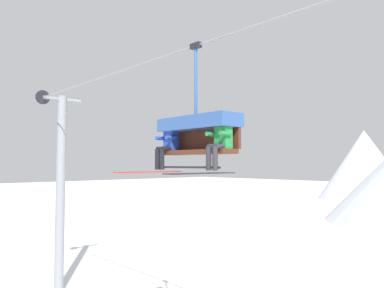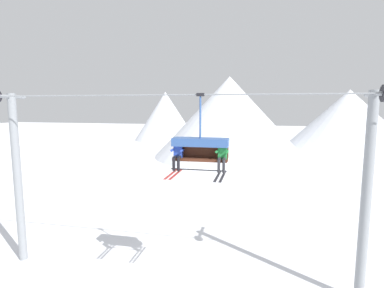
% 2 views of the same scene
% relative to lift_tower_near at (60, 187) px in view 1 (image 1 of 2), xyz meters
% --- Properties ---
extents(mountain_peak_west, '(13.15, 13.15, 10.16)m').
position_rel_lift_tower_near_xyz_m(mountain_peak_west, '(-8.15, 49.71, 0.88)').
color(mountain_peak_west, white).
rests_on(mountain_peak_west, ground_plane).
extents(lift_tower_near, '(0.36, 1.88, 8.07)m').
position_rel_lift_tower_near_xyz_m(lift_tower_near, '(0.00, 0.00, 0.00)').
color(lift_tower_near, gray).
rests_on(lift_tower_near, ground_plane).
extents(lift_cable, '(16.86, 0.05, 0.05)m').
position_rel_lift_tower_near_xyz_m(lift_cable, '(7.43, -0.78, 3.59)').
color(lift_cable, gray).
extents(chairlift_chair, '(2.10, 0.74, 2.81)m').
position_rel_lift_tower_near_xyz_m(chairlift_chair, '(8.85, -0.71, 1.71)').
color(chairlift_chair, '#512819').
extents(skier_blue, '(0.46, 1.70, 1.23)m').
position_rel_lift_tower_near_xyz_m(skier_blue, '(8.02, -0.93, 1.41)').
color(skier_blue, '#2847B7').
extents(skier_green, '(0.46, 1.70, 1.23)m').
position_rel_lift_tower_near_xyz_m(skier_green, '(9.69, -0.93, 1.41)').
color(skier_green, '#23843D').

